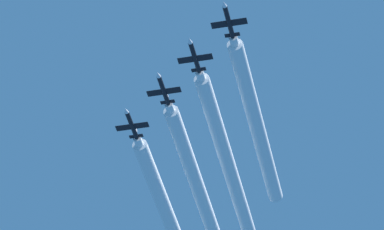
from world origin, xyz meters
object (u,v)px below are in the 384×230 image
jet_second_echelon (194,56)px  jet_third_echelon (163,89)px  jet_lead (228,20)px  jet_fourth_echelon (131,124)px

jet_second_echelon → jet_third_echelon: (8.39, -7.27, -1.44)m
jet_lead → jet_fourth_echelon: size_ratio=1.00×
jet_second_echelon → jet_third_echelon: size_ratio=1.00×
jet_lead → jet_third_echelon: bearing=-41.8°
jet_second_echelon → jet_third_echelon: bearing=-40.9°
jet_lead → jet_fourth_echelon: 35.97m
jet_lead → jet_fourth_echelon: jet_lead is taller
jet_third_echelon → jet_fourth_echelon: size_ratio=1.00×
jet_lead → jet_second_echelon: 11.96m
jet_lead → jet_second_echelon: bearing=-42.7°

